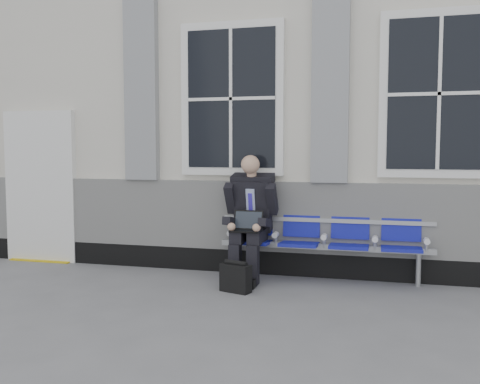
# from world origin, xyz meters

# --- Properties ---
(ground) EXTENTS (70.00, 70.00, 0.00)m
(ground) POSITION_xyz_m (0.00, 0.00, 0.00)
(ground) COLOR slate
(ground) RESTS_ON ground
(station_building) EXTENTS (14.40, 4.40, 4.49)m
(station_building) POSITION_xyz_m (-0.02, 3.47, 2.22)
(station_building) COLOR beige
(station_building) RESTS_ON ground
(bench) EXTENTS (2.60, 0.47, 0.91)m
(bench) POSITION_xyz_m (-0.93, 1.32, 0.55)
(bench) COLOR #9EA0A3
(bench) RESTS_ON ground
(businessman) EXTENTS (0.64, 0.86, 1.54)m
(businessman) POSITION_xyz_m (-1.84, 1.18, 0.82)
(businessman) COLOR black
(businessman) RESTS_ON ground
(briefcase) EXTENTS (0.38, 0.25, 0.36)m
(briefcase) POSITION_xyz_m (-1.85, 0.52, 0.17)
(briefcase) COLOR black
(briefcase) RESTS_ON ground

